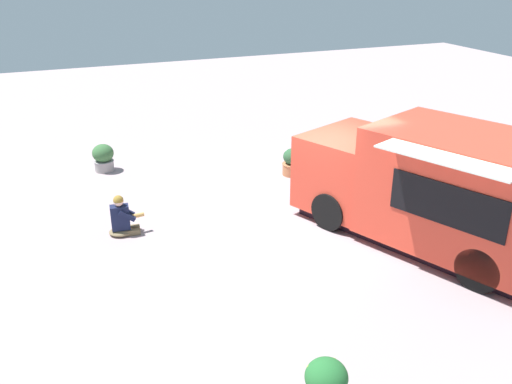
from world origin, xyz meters
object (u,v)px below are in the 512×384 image
(planter_flowering_near, at_px, (293,162))
(planter_flowering_side, at_px, (103,157))
(person_customer, at_px, (122,219))
(food_truck, at_px, (440,192))

(planter_flowering_near, height_order, planter_flowering_side, planter_flowering_side)
(person_customer, height_order, planter_flowering_side, person_customer)
(planter_flowering_near, bearing_deg, person_customer, 109.98)
(food_truck, relative_size, person_customer, 6.83)
(person_customer, xyz_separation_m, planter_flowering_side, (3.87, -0.17, 0.04))
(food_truck, bearing_deg, planter_flowering_side, 39.96)
(person_customer, distance_m, planter_flowering_side, 3.88)
(food_truck, relative_size, planter_flowering_near, 8.33)
(food_truck, relative_size, planter_flowering_side, 8.06)
(food_truck, xyz_separation_m, person_customer, (2.77, 5.73, -0.80))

